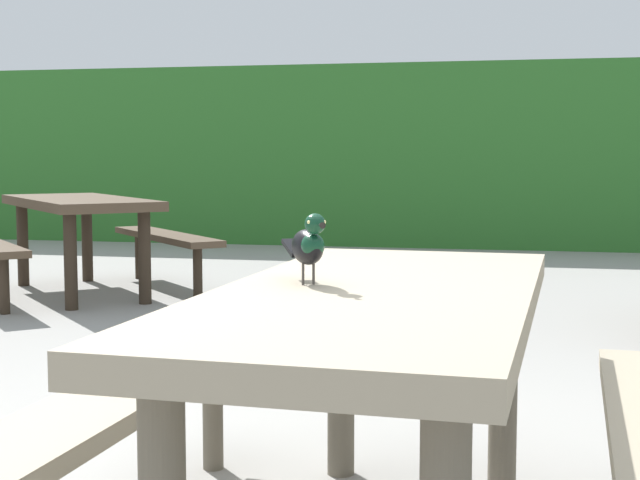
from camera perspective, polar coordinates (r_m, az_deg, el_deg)
The scene contains 4 objects.
hedge_wall at distance 11.36m, azimuth 9.28°, elevation 5.07°, with size 28.00×1.35×2.11m, color #2D6B28.
picnic_table_foreground at distance 2.38m, azimuth 3.48°, elevation -7.25°, with size 1.76×1.83×0.74m.
bird_grackle at distance 2.37m, azimuth -0.69°, elevation -0.28°, with size 0.17×0.26×0.18m.
picnic_table_mid_left at distance 7.40m, azimuth -14.42°, elevation 1.07°, with size 2.39×2.40×0.74m.
Camera 1 is at (0.61, -2.42, 1.07)m, focal length 52.73 mm.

